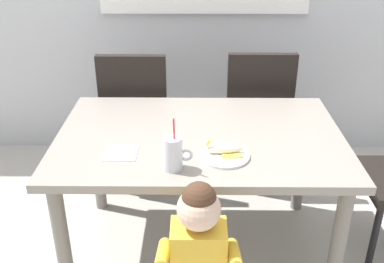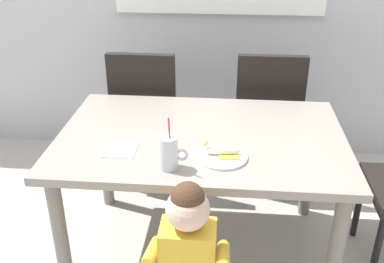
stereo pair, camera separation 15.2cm
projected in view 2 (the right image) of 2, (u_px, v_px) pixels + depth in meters
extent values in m
plane|color=#B7B2A8|center=(200.00, 248.00, 2.56)|extent=(24.00, 24.00, 0.00)
cube|color=gray|center=(201.00, 138.00, 2.24)|extent=(1.42, 0.95, 0.04)
cylinder|color=slate|center=(61.00, 240.00, 2.10)|extent=(0.07, 0.07, 0.69)
cylinder|color=slate|center=(335.00, 256.00, 2.00)|extent=(0.07, 0.07, 0.69)
cylinder|color=slate|center=(105.00, 157.00, 2.80)|extent=(0.07, 0.07, 0.69)
cylinder|color=slate|center=(309.00, 166.00, 2.70)|extent=(0.07, 0.07, 0.69)
cube|color=black|center=(149.00, 118.00, 3.07)|extent=(0.44, 0.44, 0.06)
cube|color=black|center=(142.00, 92.00, 2.77)|extent=(0.42, 0.05, 0.48)
cylinder|color=black|center=(180.00, 137.00, 3.34)|extent=(0.04, 0.04, 0.42)
cylinder|color=black|center=(130.00, 135.00, 3.37)|extent=(0.04, 0.04, 0.42)
cylinder|color=black|center=(174.00, 163.00, 3.00)|extent=(0.04, 0.04, 0.42)
cylinder|color=black|center=(118.00, 160.00, 3.03)|extent=(0.04, 0.04, 0.42)
cube|color=black|center=(265.00, 119.00, 3.05)|extent=(0.44, 0.44, 0.06)
cube|color=black|center=(271.00, 93.00, 2.75)|extent=(0.42, 0.05, 0.48)
cylinder|color=black|center=(288.00, 139.00, 3.31)|extent=(0.04, 0.04, 0.42)
cylinder|color=black|center=(236.00, 137.00, 3.34)|extent=(0.04, 0.04, 0.42)
cylinder|color=black|center=(293.00, 165.00, 2.97)|extent=(0.04, 0.04, 0.42)
cylinder|color=black|center=(236.00, 163.00, 3.00)|extent=(0.04, 0.04, 0.42)
cylinder|color=black|center=(358.00, 205.00, 2.57)|extent=(0.04, 0.04, 0.42)
cylinder|color=black|center=(377.00, 250.00, 2.23)|extent=(0.04, 0.04, 0.42)
cube|color=gold|center=(188.00, 257.00, 1.79)|extent=(0.22, 0.15, 0.30)
sphere|color=beige|center=(188.00, 209.00, 1.69)|extent=(0.17, 0.17, 0.17)
sphere|color=#472D1E|center=(188.00, 199.00, 1.66)|extent=(0.13, 0.13, 0.13)
cylinder|color=gold|center=(152.00, 252.00, 1.77)|extent=(0.05, 0.24, 0.13)
cylinder|color=gold|center=(223.00, 257.00, 1.75)|extent=(0.05, 0.24, 0.13)
cylinder|color=silver|center=(168.00, 153.00, 1.91)|extent=(0.08, 0.08, 0.15)
cylinder|color=beige|center=(169.00, 159.00, 1.92)|extent=(0.07, 0.07, 0.08)
torus|color=silver|center=(182.00, 155.00, 1.91)|extent=(0.06, 0.01, 0.06)
cylinder|color=#E5333F|center=(170.00, 139.00, 1.87)|extent=(0.01, 0.05, 0.22)
cylinder|color=white|center=(222.00, 157.00, 2.01)|extent=(0.23, 0.23, 0.01)
ellipsoid|color=#F4EAC6|center=(223.00, 150.00, 2.01)|extent=(0.17, 0.06, 0.04)
cube|color=yellow|center=(229.00, 157.00, 1.99)|extent=(0.09, 0.04, 0.01)
cube|color=yellow|center=(226.00, 149.00, 2.05)|extent=(0.09, 0.04, 0.01)
cylinder|color=yellow|center=(206.00, 144.00, 2.00)|extent=(0.02, 0.01, 0.03)
cube|color=white|center=(120.00, 150.00, 2.08)|extent=(0.15, 0.15, 0.00)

